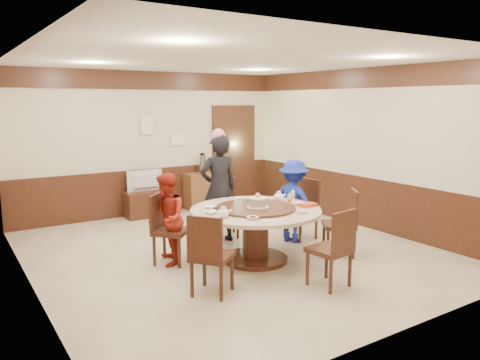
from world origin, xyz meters
TOP-DOWN VIEW (x-y plane):
  - room at (0.01, 0.01)m, footprint 6.00×6.04m
  - banquet_table at (0.07, -0.53)m, footprint 1.81×1.81m
  - chair_0 at (1.33, -0.03)m, footprint 0.47×0.46m
  - chair_1 at (0.36, 0.78)m, footprint 0.57×0.58m
  - chair_2 at (-0.98, 0.05)m, footprint 0.62×0.62m
  - chair_3 at (-1.02, -1.21)m, footprint 0.62×0.62m
  - chair_4 at (0.30, -1.79)m, footprint 0.49×0.50m
  - chair_5 at (1.25, -0.99)m, footprint 0.61×0.61m
  - person_standing at (0.12, 0.57)m, footprint 0.67×0.49m
  - person_red at (-1.03, 0.02)m, footprint 0.65×0.74m
  - person_blue at (1.11, -0.09)m, footprint 0.76×0.97m
  - birthday_cake at (0.07, -0.57)m, footprint 0.30×0.30m
  - teapot_left at (-0.57, -0.72)m, footprint 0.17×0.15m
  - teapot_right at (0.65, -0.29)m, footprint 0.17×0.15m
  - bowl_0 at (-0.45, -0.18)m, footprint 0.16×0.16m
  - bowl_1 at (0.44, -1.08)m, footprint 0.13×0.13m
  - bowl_2 at (-0.30, -1.00)m, footprint 0.15×0.15m
  - bowl_3 at (0.71, -0.69)m, footprint 0.15×0.15m
  - bowl_4 at (-0.60, -0.45)m, footprint 0.17×0.17m
  - bowl_5 at (0.18, 0.09)m, footprint 0.12×0.12m
  - saucer_near at (-0.18, -1.18)m, footprint 0.18×0.18m
  - saucer_far at (0.52, -0.03)m, footprint 0.18×0.18m
  - shrimp_platter at (0.72, -0.87)m, footprint 0.30×0.20m
  - bottle_0 at (0.59, -0.63)m, footprint 0.06×0.06m
  - bottle_1 at (0.79, -0.45)m, footprint 0.06×0.06m
  - tv_stand at (-0.24, 2.75)m, footprint 0.85×0.45m
  - television at (-0.24, 2.75)m, footprint 0.71×0.09m
  - side_cabinet at (1.05, 2.78)m, footprint 0.80×0.40m
  - thermos at (1.02, 2.78)m, footprint 0.15×0.15m
  - notice_left at (-0.10, 2.96)m, footprint 0.25×0.00m
  - notice_right at (0.55, 2.96)m, footprint 0.30×0.00m

SIDE VIEW (x-z plane):
  - tv_stand at x=-0.24m, z-range 0.00..0.50m
  - chair_0 at x=1.33m, z-range -0.18..0.79m
  - chair_1 at x=0.36m, z-range -0.18..0.79m
  - chair_2 at x=-0.98m, z-range -0.18..0.79m
  - chair_3 at x=-1.02m, z-range -0.18..0.79m
  - chair_4 at x=0.30m, z-range -0.18..0.79m
  - chair_5 at x=1.25m, z-range -0.18..0.79m
  - side_cabinet at x=1.05m, z-range 0.00..0.75m
  - banquet_table at x=0.07m, z-range 0.14..0.92m
  - person_red at x=-1.03m, z-range 0.00..1.27m
  - person_blue at x=1.11m, z-range 0.00..1.32m
  - television at x=-0.24m, z-range 0.50..0.91m
  - saucer_near at x=-0.18m, z-range 0.75..0.76m
  - saucer_far at x=0.52m, z-range 0.75..0.76m
  - bowl_2 at x=-0.30m, z-range 0.75..0.79m
  - bowl_5 at x=0.18m, z-range 0.75..0.79m
  - bowl_0 at x=-0.45m, z-range 0.75..0.79m
  - bowl_1 at x=0.44m, z-range 0.75..0.79m
  - bowl_4 at x=-0.60m, z-range 0.75..0.79m
  - bowl_3 at x=0.71m, z-range 0.75..0.80m
  - shrimp_platter at x=0.72m, z-range 0.75..0.81m
  - teapot_left at x=-0.57m, z-range 0.75..0.87m
  - teapot_right at x=0.65m, z-range 0.75..0.87m
  - bottle_0 at x=0.59m, z-range 0.75..0.91m
  - bottle_1 at x=0.79m, z-range 0.75..0.91m
  - birthday_cake at x=0.07m, z-range 0.75..0.95m
  - person_standing at x=0.12m, z-range 0.00..1.72m
  - thermos at x=1.02m, z-range 0.75..1.13m
  - room at x=0.01m, z-range -0.34..2.50m
  - notice_right at x=0.55m, z-range 1.34..1.56m
  - notice_left at x=-0.10m, z-range 1.57..1.93m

